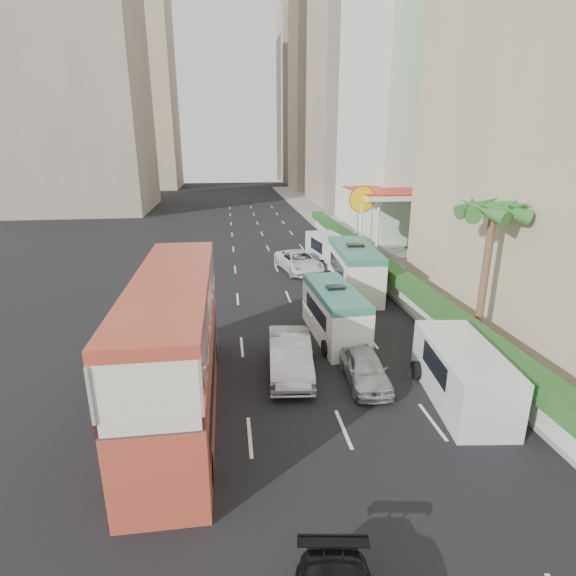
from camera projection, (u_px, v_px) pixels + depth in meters
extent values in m
plane|color=black|center=(341.00, 397.00, 17.26)|extent=(200.00, 200.00, 0.00)
cube|color=#B7442E|center=(176.00, 346.00, 15.72)|extent=(2.50, 11.00, 5.06)
imported|color=#B3B5BA|center=(290.00, 372.00, 19.11)|extent=(2.13, 5.07, 1.63)
imported|color=#B3B5BA|center=(364.00, 382.00, 18.32)|extent=(1.73, 3.93, 1.31)
imported|color=silver|center=(299.00, 271.00, 34.31)|extent=(3.55, 5.84, 1.51)
cube|color=silver|center=(334.00, 313.00, 22.23)|extent=(2.24, 5.87, 2.56)
cube|color=silver|center=(354.00, 270.00, 28.96)|extent=(2.71, 7.02, 3.06)
cube|color=silver|center=(462.00, 374.00, 16.76)|extent=(2.81, 5.64, 2.17)
cube|color=silver|center=(329.00, 250.00, 36.04)|extent=(3.03, 5.85, 2.23)
cube|color=#99968C|center=(369.00, 247.00, 41.96)|extent=(6.00, 120.00, 0.18)
cube|color=silver|center=(379.00, 274.00, 31.05)|extent=(0.30, 44.00, 1.00)
cube|color=#2D6626|center=(379.00, 262.00, 30.79)|extent=(1.10, 44.00, 0.70)
cylinder|color=brown|center=(485.00, 276.00, 21.00)|extent=(0.36, 0.36, 6.40)
cube|color=silver|center=(389.00, 222.00, 39.39)|extent=(6.50, 8.00, 5.50)
cube|color=gray|center=(369.00, 32.00, 66.57)|extent=(16.00, 16.00, 50.00)
cube|color=tan|center=(327.00, 77.00, 89.99)|extent=(14.00, 14.00, 44.00)
cube|color=gray|center=(308.00, 98.00, 111.35)|extent=(14.00, 14.00, 40.00)
cube|color=gray|center=(63.00, 8.00, 58.05)|extent=(18.00, 18.00, 52.00)
cube|color=tan|center=(133.00, 73.00, 92.23)|extent=(16.00, 16.00, 46.00)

